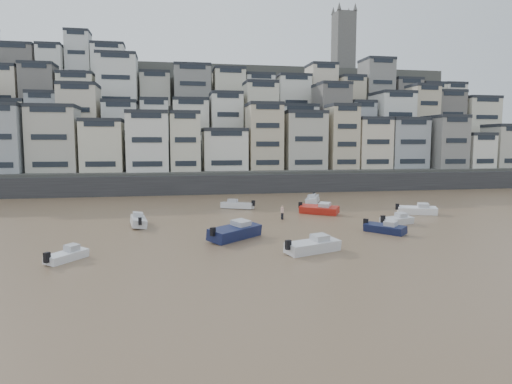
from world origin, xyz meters
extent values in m
plane|color=#7F6244|center=(0.00, 0.00, 0.00)|extent=(400.00, 400.00, 0.00)
cube|color=#38383A|center=(10.00, 65.00, 1.75)|extent=(140.00, 3.00, 3.50)
cube|color=#4C4C47|center=(15.00, 72.00, 2.00)|extent=(140.00, 14.00, 4.00)
cube|color=#4C4C47|center=(15.00, 84.00, 5.00)|extent=(140.00, 14.00, 10.00)
cube|color=#4C4C47|center=(15.00, 96.00, 9.00)|extent=(140.00, 14.00, 18.00)
cube|color=#4C4C47|center=(15.00, 108.00, 13.00)|extent=(140.00, 16.00, 26.00)
cube|color=#4C4C47|center=(15.00, 122.00, 16.00)|extent=(140.00, 18.00, 32.00)
cube|color=#66635E|center=(55.00, 120.00, 41.00)|extent=(6.00, 6.00, 18.00)
camera|label=1|loc=(0.32, -19.84, 9.46)|focal=32.00mm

